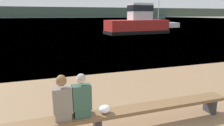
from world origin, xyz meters
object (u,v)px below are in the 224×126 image
Objects in this scene: bench_main at (97,117)px; person_left at (62,100)px; shopping_bag at (105,109)px; moored_sailboat at (159,25)px; person_right at (82,98)px; tugboat_red at (138,24)px.

bench_main is 0.89m from person_left.
moored_sailboat is at bearing 56.82° from shopping_bag.
bench_main is 37.58m from moored_sailboat.
tugboat_red is (11.50, 21.48, 0.38)m from person_right.
bench_main is 0.75× the size of tugboat_red.
person_left is 0.40m from person_right.
person_right is at bearing 146.40° from tugboat_red.
person_right is 3.68× the size of shopping_bag.
tugboat_red is 13.74m from moored_sailboat.
person_right is 24.37m from tugboat_red.
shopping_bag is 0.03× the size of moored_sailboat.
person_right is 0.11× the size of tugboat_red.
bench_main is at bearing 141.34° from moored_sailboat.
shopping_bag is (0.17, -0.02, 0.17)m from bench_main.
person_left is 1.01× the size of person_right.
person_left is 0.96m from shopping_bag.
person_right is at bearing 0.22° from person_left.
shopping_bag is 37.50m from moored_sailboat.
moored_sailboat reaches higher than person_left.
moored_sailboat is at bearing 55.68° from person_left.
person_right is 0.60m from shopping_bag.
bench_main is at bearing 147.08° from tugboat_red.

